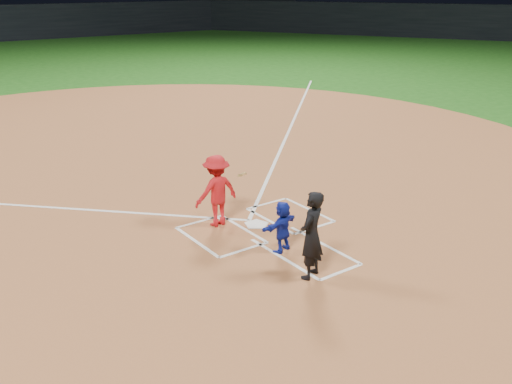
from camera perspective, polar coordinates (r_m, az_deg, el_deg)
ground at (r=13.13m, az=0.05°, el=-3.33°), size 120.00×120.00×0.00m
home_plate_dirt at (r=18.04m, az=-11.16°, el=3.00°), size 28.00×28.00×0.01m
stadium_wall_right at (r=59.63m, az=20.55°, el=15.65°), size 31.04×52.56×3.20m
home_plate at (r=13.13m, az=0.05°, el=-3.25°), size 0.60×0.60×0.02m
catcher at (r=11.71m, az=2.65°, el=-3.45°), size 1.06×0.55×1.09m
umpire at (r=10.61m, az=5.57°, el=-4.32°), size 0.74×0.63×1.71m
chalk_markings at (r=17.42m, az=-10.16°, el=2.47°), size 28.35×17.32×0.01m
batter_at_plate at (r=12.86m, az=-3.96°, el=0.13°), size 1.46×0.80×1.66m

